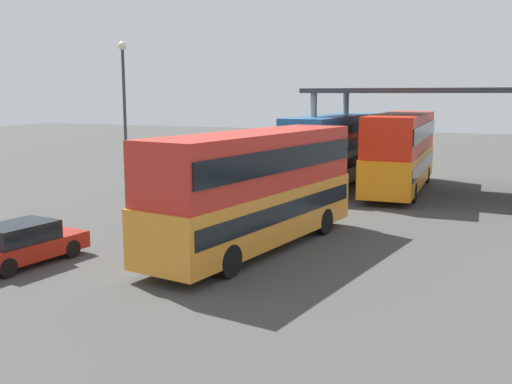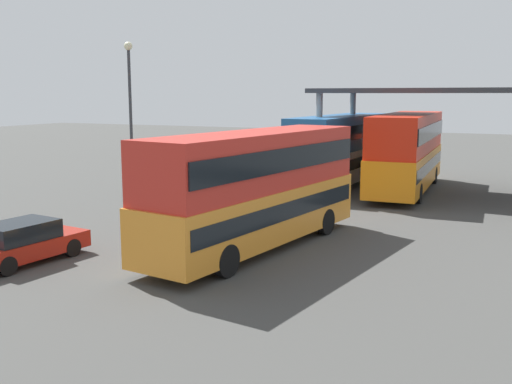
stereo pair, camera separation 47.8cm
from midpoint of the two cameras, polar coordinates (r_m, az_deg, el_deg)
The scene contains 7 objects.
ground_plane at distance 18.51m, azimuth -7.01°, elevation -7.31°, with size 140.00×140.00×0.00m, color #424240.
double_decker_main at distance 20.14m, azimuth -0.66°, elevation 0.66°, with size 3.98×10.57×4.07m.
parked_hatchback at distance 20.04m, azimuth -22.37°, elevation -4.67°, with size 2.08×4.14×1.35m.
double_decker_near_canopy at distance 34.56m, azimuth 7.12°, elevation 4.33°, with size 3.08×11.08×4.10m.
double_decker_mid_row at distance 33.36m, azimuth 13.50°, elevation 4.10°, with size 2.97×11.46×4.26m.
depot_canopy at distance 32.55m, azimuth 22.54°, elevation 8.69°, with size 20.42×8.14×5.63m.
lamppost_tall at distance 32.07m, azimuth -13.11°, elevation 8.73°, with size 0.44×0.44×8.02m.
Camera 1 is at (8.81, -15.34, 5.34)m, focal length 41.14 mm.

